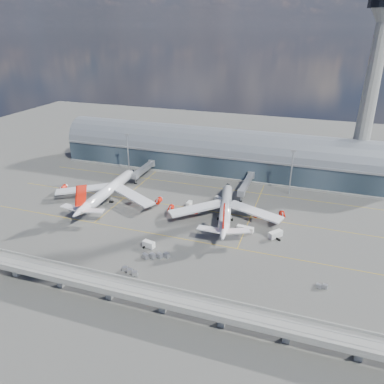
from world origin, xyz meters
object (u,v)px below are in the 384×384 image
(airliner_right, at_px, (226,209))
(cargo_train_1, at_px, (156,256))
(floodlight_mast_left, at_px, (128,153))
(floodlight_mast_right, at_px, (291,171))
(airliner_left, at_px, (107,191))
(service_truck_5, at_px, (219,199))
(service_truck_2, at_px, (245,229))
(service_truck_3, at_px, (275,235))
(service_truck_0, at_px, (64,190))
(cargo_train_0, at_px, (130,271))
(service_truck_1, at_px, (149,244))
(cargo_train_2, at_px, (322,286))
(control_tower, at_px, (370,96))

(airliner_right, height_order, cargo_train_1, airliner_right)
(floodlight_mast_left, bearing_deg, floodlight_mast_right, 0.00)
(airliner_left, distance_m, service_truck_5, 60.22)
(service_truck_2, bearing_deg, service_truck_3, -87.31)
(airliner_right, xyz_separation_m, cargo_train_1, (-18.29, -42.33, -3.95))
(airliner_left, bearing_deg, service_truck_0, 175.83)
(airliner_left, height_order, cargo_train_0, airliner_left)
(service_truck_2, relative_size, cargo_train_1, 0.70)
(service_truck_1, xyz_separation_m, cargo_train_2, (70.34, -4.25, -0.74))
(floodlight_mast_right, distance_m, service_truck_1, 92.46)
(airliner_left, xyz_separation_m, cargo_train_2, (111.05, -39.56, -4.77))
(service_truck_3, bearing_deg, airliner_left, -147.17)
(service_truck_3, bearing_deg, cargo_train_1, -105.34)
(control_tower, height_order, cargo_train_0, control_tower)
(airliner_left, distance_m, cargo_train_0, 68.37)
(floodlight_mast_right, relative_size, airliner_right, 0.43)
(service_truck_1, distance_m, cargo_train_0, 18.81)
(floodlight_mast_right, distance_m, cargo_train_1, 94.57)
(service_truck_2, xyz_separation_m, cargo_train_1, (-30.17, -32.33, -0.45))
(floodlight_mast_left, height_order, service_truck_3, floodlight_mast_left)
(floodlight_mast_left, relative_size, airliner_left, 0.40)
(service_truck_1, xyz_separation_m, service_truck_2, (36.12, 26.33, -0.07))
(service_truck_5, xyz_separation_m, cargo_train_1, (-10.59, -59.48, -0.36))
(service_truck_0, distance_m, cargo_train_1, 86.57)
(service_truck_5, bearing_deg, service_truck_0, 136.49)
(service_truck_2, bearing_deg, service_truck_0, 90.15)
(service_truck_2, distance_m, service_truck_5, 33.47)
(service_truck_0, bearing_deg, service_truck_3, -32.46)
(service_truck_3, bearing_deg, service_truck_0, -146.29)
(floodlight_mast_right, bearing_deg, cargo_train_0, -117.75)
(floodlight_mast_left, relative_size, cargo_train_2, 5.63)
(service_truck_0, height_order, cargo_train_0, service_truck_0)
(airliner_right, bearing_deg, cargo_train_2, -53.05)
(service_truck_0, bearing_deg, control_tower, -3.67)
(floodlight_mast_right, bearing_deg, floodlight_mast_left, 180.00)
(airliner_left, height_order, cargo_train_2, airliner_left)
(airliner_right, distance_m, cargo_train_0, 60.01)
(floodlight_mast_left, height_order, floodlight_mast_right, same)
(service_truck_0, relative_size, cargo_train_2, 1.60)
(service_truck_2, height_order, service_truck_3, service_truck_3)
(cargo_train_0, xyz_separation_m, cargo_train_1, (5.12, 12.78, 0.11))
(floodlight_mast_right, xyz_separation_m, cargo_train_0, (-50.01, -95.04, -12.75))
(service_truck_1, distance_m, service_truck_2, 44.70)
(floodlight_mast_left, height_order, airliner_right, floodlight_mast_left)
(airliner_left, bearing_deg, cargo_train_0, -54.22)
(floodlight_mast_right, bearing_deg, service_truck_5, -146.41)
(service_truck_2, distance_m, cargo_train_0, 57.27)
(service_truck_1, bearing_deg, cargo_train_2, -82.20)
(service_truck_2, relative_size, cargo_train_2, 1.71)
(service_truck_3, relative_size, cargo_train_0, 0.88)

